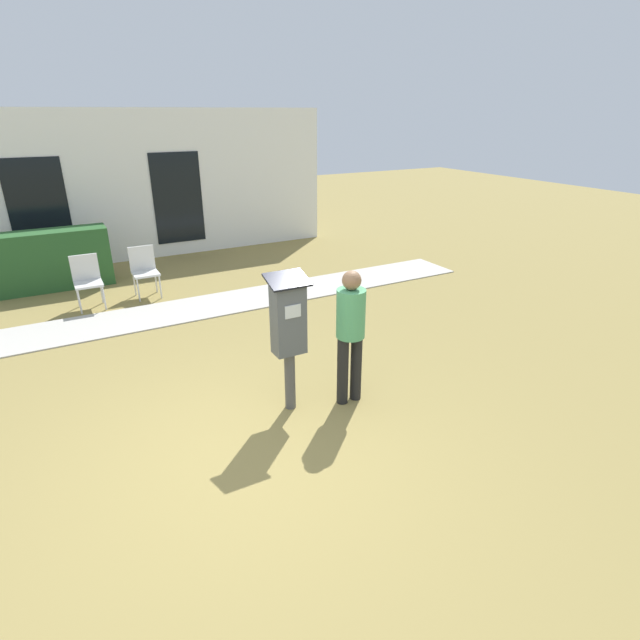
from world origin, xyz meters
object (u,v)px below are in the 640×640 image
object	(u,v)px
parking_meter	(289,326)
person_standing	(350,327)
outdoor_chair_middle	(144,268)
outdoor_chair_left	(87,277)

from	to	relation	value
parking_meter	person_standing	distance (m)	0.69
parking_meter	outdoor_chair_middle	distance (m)	4.73
person_standing	outdoor_chair_middle	size ratio (longest dim) A/B	1.76
person_standing	outdoor_chair_middle	xyz separation A→B (m)	(-1.34, 4.85, -0.40)
person_standing	outdoor_chair_left	bearing A→B (deg)	86.46
outdoor_chair_left	person_standing	bearing A→B (deg)	-87.61
outdoor_chair_middle	outdoor_chair_left	bearing A→B (deg)	-174.26
outdoor_chair_left	parking_meter	bearing A→B (deg)	-93.71
parking_meter	outdoor_chair_left	xyz separation A→B (m)	(-1.63, 4.52, -0.49)
parking_meter	outdoor_chair_middle	size ratio (longest dim) A/B	1.77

